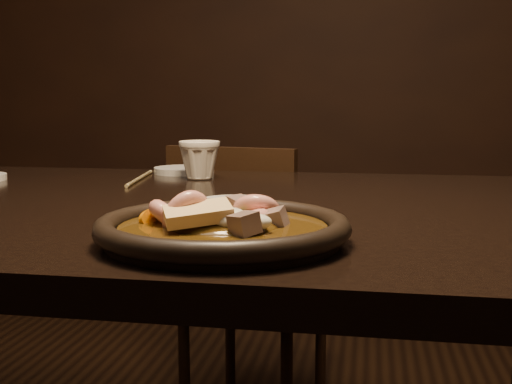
% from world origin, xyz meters
% --- Properties ---
extents(wall_back, '(5.00, 0.02, 2.80)m').
position_xyz_m(wall_back, '(0.00, 3.00, 1.40)').
color(wall_back, black).
rests_on(wall_back, floor).
extents(table, '(1.60, 0.90, 0.75)m').
position_xyz_m(table, '(0.00, 0.00, 0.67)').
color(table, black).
rests_on(table, floor).
extents(chair, '(0.45, 0.45, 0.79)m').
position_xyz_m(chair, '(0.06, 0.72, 0.43)').
color(chair, black).
rests_on(chair, floor).
extents(plate, '(0.29, 0.29, 0.03)m').
position_xyz_m(plate, '(0.23, -0.29, 0.76)').
color(plate, black).
rests_on(plate, table).
extents(stirfry, '(0.18, 0.16, 0.06)m').
position_xyz_m(stirfry, '(0.22, -0.29, 0.77)').
color(stirfry, '#38240A').
rests_on(stirfry, plate).
extents(soy_dish, '(0.10, 0.10, 0.01)m').
position_xyz_m(soy_dish, '(0.19, -0.06, 0.76)').
color(soy_dish, silver).
rests_on(soy_dish, table).
extents(saucer_right, '(0.13, 0.13, 0.01)m').
position_xyz_m(saucer_right, '(-0.02, 0.38, 0.76)').
color(saucer_right, silver).
rests_on(saucer_right, table).
extents(tea_cup, '(0.10, 0.10, 0.08)m').
position_xyz_m(tea_cup, '(0.05, 0.28, 0.79)').
color(tea_cup, white).
rests_on(tea_cup, table).
extents(chopsticks, '(0.05, 0.25, 0.01)m').
position_xyz_m(chopsticks, '(-0.07, 0.25, 0.75)').
color(chopsticks, tan).
rests_on(chopsticks, table).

